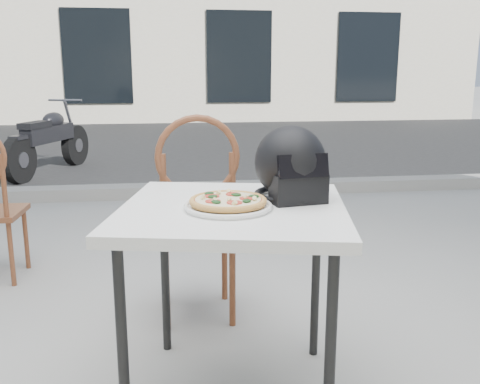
{
  "coord_description": "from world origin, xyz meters",
  "views": [
    {
      "loc": [
        -0.13,
        -2.41,
        1.26
      ],
      "look_at": [
        0.13,
        -0.53,
        0.83
      ],
      "focal_mm": 40.0,
      "sensor_mm": 36.0,
      "label": 1
    }
  ],
  "objects": [
    {
      "name": "cafe_chair_main",
      "position": [
        0.01,
        0.15,
        0.59
      ],
      "size": [
        0.41,
        0.41,
        1.06
      ],
      "rotation": [
        0.0,
        0.0,
        3.15
      ],
      "color": "brown",
      "rests_on": "ground"
    },
    {
      "name": "plate",
      "position": [
        0.08,
        -0.58,
        0.78
      ],
      "size": [
        0.37,
        0.37,
        0.02
      ],
      "rotation": [
        0.0,
        0.0,
        -0.18
      ],
      "color": "white",
      "rests_on": "cafe_table_main"
    },
    {
      "name": "ground",
      "position": [
        0.0,
        0.0,
        0.0
      ],
      "size": [
        80.0,
        80.0,
        0.0
      ],
      "primitive_type": "plane",
      "color": "#A09E97",
      "rests_on": "ground"
    },
    {
      "name": "street_asphalt",
      "position": [
        0.0,
        7.0,
        0.0
      ],
      "size": [
        30.0,
        8.0,
        0.0
      ],
      "primitive_type": "cube",
      "color": "black",
      "rests_on": "ground"
    },
    {
      "name": "curb",
      "position": [
        0.0,
        3.0,
        0.06
      ],
      "size": [
        30.0,
        0.25,
        0.12
      ],
      "primitive_type": "cube",
      "color": "gray",
      "rests_on": "ground"
    },
    {
      "name": "motorcycle",
      "position": [
        -1.58,
        4.48,
        0.4
      ],
      "size": [
        0.74,
        1.74,
        0.9
      ],
      "rotation": [
        0.0,
        0.0,
        -0.35
      ],
      "color": "black",
      "rests_on": "street_asphalt"
    },
    {
      "name": "cafe_table_main",
      "position": [
        0.11,
        -0.53,
        0.71
      ],
      "size": [
        0.97,
        0.97,
        0.78
      ],
      "rotation": [
        0.0,
        0.0,
        -0.21
      ],
      "color": "white",
      "rests_on": "ground"
    },
    {
      "name": "pizza",
      "position": [
        0.08,
        -0.58,
        0.81
      ],
      "size": [
        0.35,
        0.35,
        0.03
      ],
      "rotation": [
        0.0,
        0.0,
        -0.31
      ],
      "color": "#D49B4D",
      "rests_on": "plate"
    },
    {
      "name": "helmet",
      "position": [
        0.34,
        -0.45,
        0.9
      ],
      "size": [
        0.32,
        0.33,
        0.28
      ],
      "rotation": [
        0.0,
        0.0,
        0.16
      ],
      "color": "black",
      "rests_on": "cafe_table_main"
    }
  ]
}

